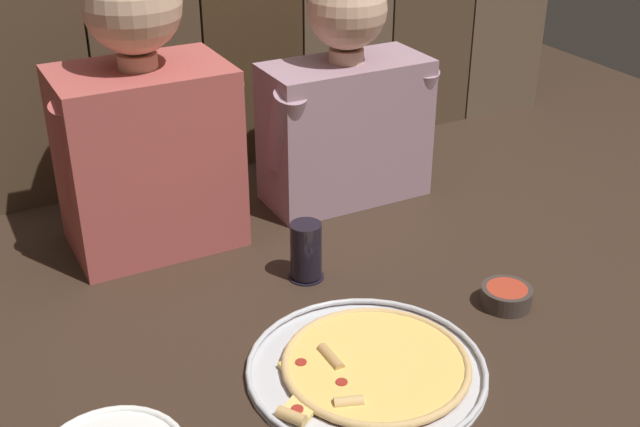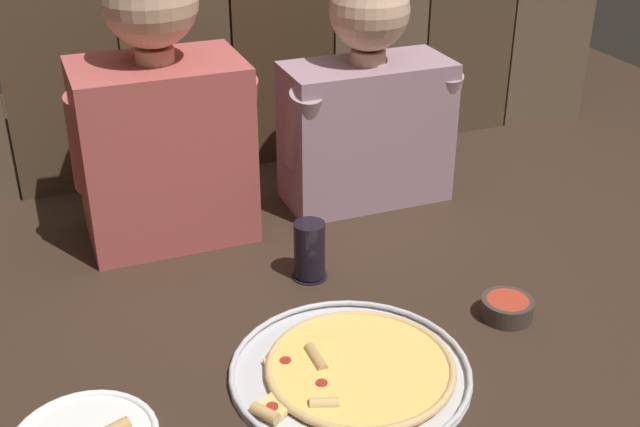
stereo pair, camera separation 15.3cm
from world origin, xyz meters
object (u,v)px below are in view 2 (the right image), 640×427
(drinking_glass, at_px, (309,251))
(diner_right, at_px, (367,98))
(diner_left, at_px, (160,110))
(dipping_bowl, at_px, (507,307))
(pizza_tray, at_px, (353,370))

(drinking_glass, xyz_separation_m, diner_right, (0.26, 0.30, 0.20))
(diner_left, bearing_deg, dipping_bowl, -47.33)
(dipping_bowl, bearing_deg, diner_right, 94.28)
(drinking_glass, height_order, diner_left, diner_left)
(pizza_tray, bearing_deg, dipping_bowl, 8.69)
(diner_right, bearing_deg, pizza_tray, -115.71)
(pizza_tray, relative_size, dipping_bowl, 4.19)
(pizza_tray, bearing_deg, diner_right, 64.29)
(diner_right, bearing_deg, dipping_bowl, -85.72)
(drinking_glass, distance_m, diner_right, 0.44)
(diner_right, bearing_deg, diner_left, 179.95)
(dipping_bowl, distance_m, diner_left, 0.82)
(dipping_bowl, height_order, diner_right, diner_right)
(diner_left, relative_size, diner_right, 1.13)
(dipping_bowl, height_order, diner_left, diner_left)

